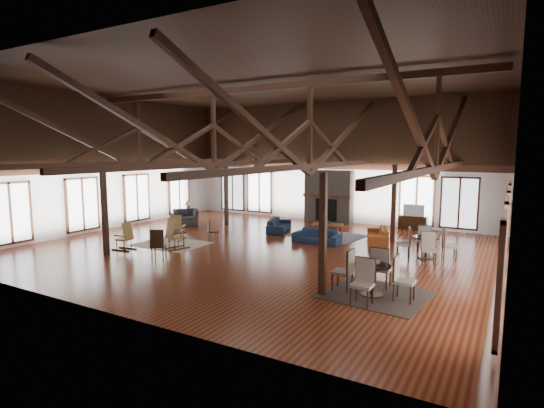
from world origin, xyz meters
The scene contains 31 objects.
floor centered at (0.00, 0.00, 0.00)m, with size 16.00×16.00×0.00m, color brown.
ceiling centered at (0.00, 0.00, 6.00)m, with size 16.00×14.00×0.02m, color black.
wall_back centered at (0.00, 7.00, 3.00)m, with size 16.00×0.02×6.00m, color silver.
wall_front centered at (0.00, -7.00, 3.00)m, with size 16.00×0.02×6.00m, color silver.
wall_left centered at (-8.00, 0.00, 3.00)m, with size 0.02×14.00×6.00m, color silver.
wall_right centered at (8.00, 0.00, 3.00)m, with size 0.02×14.00×6.00m, color silver.
roof_truss centered at (0.00, 0.00, 4.03)m, with size 15.60×14.07×3.14m.
post_grid centered at (0.00, 0.00, 1.52)m, with size 8.16×7.16×3.05m.
fireplace centered at (0.00, 6.67, 1.29)m, with size 2.50×0.69×2.60m.
ceiling_fan centered at (0.50, -1.00, 3.73)m, with size 1.60×1.60×0.75m.
sofa_navy_front centered at (1.50, 1.84, 0.27)m, with size 1.85×0.72×0.54m, color #142139.
sofa_navy_left centered at (-0.93, 3.22, 0.29)m, with size 0.77×1.97×0.57m, color #131E36.
sofa_orange centered at (3.48, 3.25, 0.28)m, with size 0.76×1.95×0.57m, color #A14B1F.
coffee_table centered at (1.29, 3.44, 0.44)m, with size 1.41×0.93×0.50m.
vase centered at (1.30, 3.36, 0.60)m, with size 0.20×0.20×0.21m, color #B2B2B2.
armchair centered at (-5.60, 2.38, 0.38)m, with size 1.16×1.02×0.76m, color #2A2A2C.
side_table_lamp centered at (-6.00, 3.00, 0.44)m, with size 0.45×0.45×1.15m.
rocking_chair_a centered at (-3.55, -0.48, 0.49)m, with size 0.70×0.91×1.04m.
rocking_chair_b centered at (-2.59, -1.69, 0.53)m, with size 0.70×0.97×1.13m.
rocking_chair_c centered at (-4.02, -2.63, 0.48)m, with size 0.84×0.53×1.02m.
side_chair_a centered at (-2.23, 0.01, 0.52)m, with size 0.53×0.53×0.89m.
side_chair_b centered at (-1.90, -3.18, 0.61)m, with size 0.61×0.61×1.06m.
cafe_table_near centered at (5.11, -2.97, 0.54)m, with size 2.06×2.06×1.08m.
cafe_table_far centered at (5.60, 1.50, 0.50)m, with size 1.98×1.98×1.01m.
cup_near centered at (5.21, -2.88, 0.83)m, with size 0.12×0.12×0.10m, color #B2B2B2.
cup_far centered at (5.70, 1.59, 0.78)m, with size 0.13×0.13×0.10m, color #B2B2B2.
tv_console centered at (4.11, 6.75, 0.31)m, with size 1.23×0.46×0.62m, color black.
television centered at (4.14, 6.75, 0.88)m, with size 0.93×0.12×0.53m, color #B2B2B2.
rug_tan centered at (-3.27, -1.07, 0.01)m, with size 2.57×2.02×0.01m, color tan.
rug_navy centered at (1.27, 3.40, 0.01)m, with size 2.94×2.21×0.01m, color #161D3E.
rug_dark centered at (5.20, -2.88, 0.01)m, with size 2.40×2.18×0.01m, color black.
Camera 1 is at (8.01, -13.02, 3.57)m, focal length 28.00 mm.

